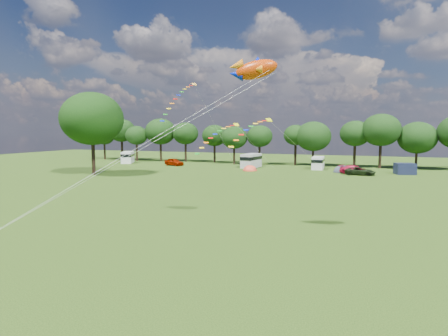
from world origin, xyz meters
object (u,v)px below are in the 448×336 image
(big_tree, at_px, (92,119))
(tent_greyblue, at_px, (343,172))
(car_a, at_px, (174,162))
(campervan_a, at_px, (128,157))
(fish_kite, at_px, (252,70))
(car_d, at_px, (360,171))
(campervan_c, at_px, (318,162))
(campervan_b, at_px, (251,160))
(tent_orange, at_px, (250,171))
(car_c, at_px, (355,170))

(big_tree, distance_m, tent_greyblue, 42.72)
(car_a, bearing_deg, big_tree, -175.48)
(big_tree, height_order, campervan_a, big_tree)
(big_tree, distance_m, fish_kite, 41.71)
(car_d, xyz_separation_m, campervan_c, (-7.38, 7.15, 0.59))
(campervan_b, bearing_deg, tent_orange, -158.78)
(car_d, distance_m, tent_orange, 18.47)
(campervan_c, xyz_separation_m, fish_kite, (0.28, -45.60, 10.06))
(car_d, bearing_deg, campervan_c, 50.55)
(campervan_a, relative_size, tent_orange, 1.99)
(car_a, xyz_separation_m, campervan_b, (15.83, 1.63, 0.68))
(big_tree, distance_m, campervan_c, 40.31)
(fish_kite, bearing_deg, tent_greyblue, 73.51)
(car_a, height_order, car_c, car_a)
(big_tree, distance_m, car_c, 43.57)
(car_a, distance_m, tent_greyblue, 32.84)
(car_a, bearing_deg, campervan_b, -63.75)
(big_tree, bearing_deg, campervan_b, 43.26)
(car_d, bearing_deg, campervan_a, 87.35)
(tent_orange, relative_size, fish_kite, 0.77)
(campervan_b, distance_m, fish_kite, 47.05)
(campervan_a, bearing_deg, fish_kite, -162.24)
(campervan_b, bearing_deg, campervan_c, -76.16)
(campervan_c, bearing_deg, tent_orange, 121.20)
(big_tree, height_order, car_d, big_tree)
(campervan_c, bearing_deg, campervan_b, 95.25)
(campervan_a, bearing_deg, tent_orange, -126.36)
(campervan_b, relative_size, tent_orange, 2.05)
(car_d, distance_m, campervan_a, 48.59)
(car_a, distance_m, campervan_b, 15.93)
(car_c, height_order, tent_greyblue, car_c)
(car_c, distance_m, campervan_b, 19.54)
(car_a, xyz_separation_m, campervan_c, (28.28, 3.03, 0.49))
(car_a, xyz_separation_m, fish_kite, (28.56, -42.58, 10.55))
(tent_orange, bearing_deg, big_tree, -147.72)
(campervan_a, bearing_deg, big_tree, 175.21)
(car_a, relative_size, campervan_c, 0.95)
(campervan_a, distance_m, tent_orange, 30.37)
(big_tree, xyz_separation_m, fish_kite, (33.71, -24.46, 2.28))
(big_tree, xyz_separation_m, campervan_a, (-7.38, 20.16, -7.68))
(car_d, relative_size, fish_kite, 1.33)
(car_a, xyz_separation_m, campervan_a, (-12.53, 2.05, 0.59))
(car_a, relative_size, car_c, 0.95)
(car_c, bearing_deg, fish_kite, -169.40)
(car_c, height_order, car_d, car_c)
(car_a, xyz_separation_m, car_d, (35.66, -4.13, -0.10))
(campervan_a, bearing_deg, campervan_b, -115.73)
(car_c, xyz_separation_m, tent_orange, (-17.62, -1.10, -0.69))
(campervan_a, distance_m, fish_kite, 61.47)
(car_d, distance_m, fish_kite, 40.53)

